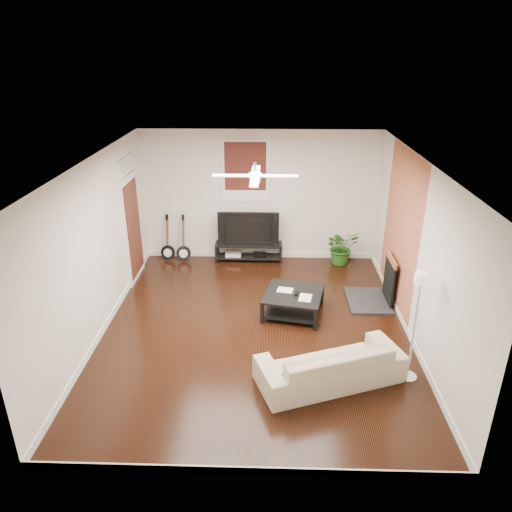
{
  "coord_description": "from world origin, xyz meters",
  "views": [
    {
      "loc": [
        0.22,
        -6.87,
        4.33
      ],
      "look_at": [
        0.0,
        0.4,
        1.15
      ],
      "focal_mm": 33.77,
      "sensor_mm": 36.0,
      "label": 1
    }
  ],
  "objects": [
    {
      "name": "coffee_table",
      "position": [
        0.65,
        0.53,
        0.2
      ],
      "size": [
        1.14,
        1.14,
        0.4
      ],
      "primitive_type": "cube",
      "rotation": [
        0.0,
        0.0,
        -0.21
      ],
      "color": "black",
      "rests_on": "floor"
    },
    {
      "name": "potted_plant",
      "position": [
        1.76,
        2.69,
        0.38
      ],
      "size": [
        0.85,
        0.79,
        0.77
      ],
      "primitive_type": "imported",
      "rotation": [
        0.0,
        0.0,
        0.34
      ],
      "color": "#215719",
      "rests_on": "floor"
    },
    {
      "name": "guitar_left",
      "position": [
        -2.0,
        2.75,
        0.51
      ],
      "size": [
        0.35,
        0.27,
        1.02
      ],
      "primitive_type": null,
      "rotation": [
        0.0,
        0.0,
        -0.15
      ],
      "color": "black",
      "rests_on": "floor"
    },
    {
      "name": "floor_lamp",
      "position": [
        2.2,
        -1.22,
        0.83
      ],
      "size": [
        0.35,
        0.35,
        1.65
      ],
      "primitive_type": null,
      "rotation": [
        0.0,
        0.0,
        0.35
      ],
      "color": "silver",
      "rests_on": "floor"
    },
    {
      "name": "tv_stand",
      "position": [
        -0.23,
        2.78,
        0.2
      ],
      "size": [
        1.44,
        0.39,
        0.4
      ],
      "primitive_type": "cube",
      "color": "black",
      "rests_on": "floor"
    },
    {
      "name": "tv",
      "position": [
        -0.23,
        2.8,
        0.78
      ],
      "size": [
        1.29,
        0.17,
        0.75
      ],
      "primitive_type": "imported",
      "color": "black",
      "rests_on": "tv_stand"
    },
    {
      "name": "fireplace",
      "position": [
        2.2,
        1.0,
        0.46
      ],
      "size": [
        0.8,
        1.1,
        0.92
      ],
      "primitive_type": "cube",
      "color": "black",
      "rests_on": "floor"
    },
    {
      "name": "door_left",
      "position": [
        -2.46,
        1.9,
        1.25
      ],
      "size": [
        0.08,
        1.0,
        2.5
      ],
      "primitive_type": "cube",
      "color": "white",
      "rests_on": "wall_left"
    },
    {
      "name": "window_back",
      "position": [
        -0.3,
        2.97,
        1.95
      ],
      "size": [
        1.0,
        0.06,
        1.3
      ],
      "primitive_type": "cube",
      "color": "#39100F",
      "rests_on": "wall_back"
    },
    {
      "name": "brick_accent",
      "position": [
        2.49,
        1.0,
        1.4
      ],
      "size": [
        0.02,
        2.2,
        2.8
      ],
      "primitive_type": "cube",
      "color": "#B36539",
      "rests_on": "floor"
    },
    {
      "name": "guitar_right",
      "position": [
        -1.65,
        2.72,
        0.51
      ],
      "size": [
        0.33,
        0.24,
        1.02
      ],
      "primitive_type": null,
      "rotation": [
        0.0,
        0.0,
        -0.05
      ],
      "color": "black",
      "rests_on": "floor"
    },
    {
      "name": "ceiling_fan",
      "position": [
        0.0,
        0.0,
        2.6
      ],
      "size": [
        1.24,
        1.24,
        0.32
      ],
      "primitive_type": null,
      "color": "white",
      "rests_on": "ceiling"
    },
    {
      "name": "sofa",
      "position": [
        1.09,
        -1.32,
        0.3
      ],
      "size": [
        2.17,
        1.44,
        0.59
      ],
      "primitive_type": "imported",
      "rotation": [
        0.0,
        0.0,
        3.5
      ],
      "color": "tan",
      "rests_on": "floor"
    },
    {
      "name": "room",
      "position": [
        0.0,
        0.0,
        1.4
      ],
      "size": [
        5.01,
        6.01,
        2.81
      ],
      "color": "black",
      "rests_on": "ground"
    }
  ]
}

